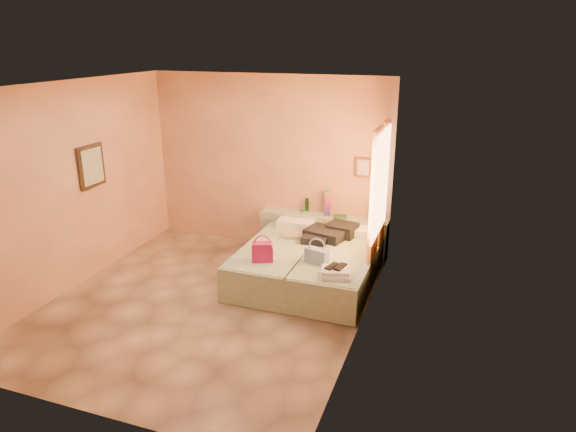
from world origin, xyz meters
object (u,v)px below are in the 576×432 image
flower_vase (375,213)px  blue_handbag (317,256)px  green_book (340,217)px  magenta_handbag (262,252)px  bed_right (339,270)px  towel_stack (336,273)px  headboard_ledge (323,234)px  bed_left (279,261)px  water_bottle (307,206)px

flower_vase → blue_handbag: size_ratio=0.94×
green_book → magenta_handbag: bearing=-130.2°
bed_right → towel_stack: towel_stack is taller
headboard_ledge → blue_handbag: (0.32, -1.46, 0.27)m
bed_left → water_bottle: water_bottle is taller
water_bottle → flower_vase: 1.13m
flower_vase → blue_handbag: 1.51m
green_book → magenta_handbag: magenta_handbag is taller
bed_left → green_book: (0.64, 1.03, 0.42)m
bed_left → headboard_ledge: bearing=70.5°
bed_left → flower_vase: size_ratio=6.93×
bed_left → flower_vase: flower_vase is taller
headboard_ledge → flower_vase: size_ratio=7.10×
bed_left → green_book: size_ratio=9.96×
bed_right → water_bottle: water_bottle is taller
blue_handbag → towel_stack: 0.48m
water_bottle → magenta_handbag: 1.69m
bed_left → green_book: bearing=58.1°
towel_stack → bed_right: bearing=100.8°
water_bottle → green_book: size_ratio=1.16×
bed_left → bed_right: (0.90, 0.00, 0.00)m
magenta_handbag → towel_stack: 1.06m
water_bottle → blue_handbag: bearing=-67.9°
water_bottle → magenta_handbag: bearing=-92.8°
bed_left → blue_handbag: 0.87m
water_bottle → magenta_handbag: (-0.08, -1.69, -0.13)m
bed_left → green_book: green_book is taller
bed_right → magenta_handbag: size_ratio=7.12×
headboard_ledge → bed_left: bearing=-109.7°
bed_right → magenta_handbag: magenta_handbag is taller
green_book → bed_right: bearing=-94.3°
magenta_handbag → blue_handbag: size_ratio=0.91×
magenta_handbag → headboard_ledge: bearing=54.9°
water_bottle → bed_left: bearing=-94.0°
bed_left → green_book: 1.28m
magenta_handbag → bed_right: bearing=10.9°
flower_vase → towel_stack: bearing=-95.3°
bed_right → flower_vase: 1.18m
water_bottle → magenta_handbag: water_bottle is taller
headboard_ledge → water_bottle: (-0.30, 0.05, 0.44)m
headboard_ledge → bed_left: (-0.38, -1.05, -0.08)m
green_book → blue_handbag: (0.05, -1.44, -0.07)m
bed_right → green_book: bearing=104.1°
green_book → towel_stack: size_ratio=0.57×
bed_left → bed_right: same height
towel_stack → bed_left: bearing=144.9°
green_book → towel_stack: (0.40, -1.76, -0.12)m
green_book → magenta_handbag: 1.74m
bed_left → towel_stack: towel_stack is taller
water_bottle → towel_stack: water_bottle is taller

